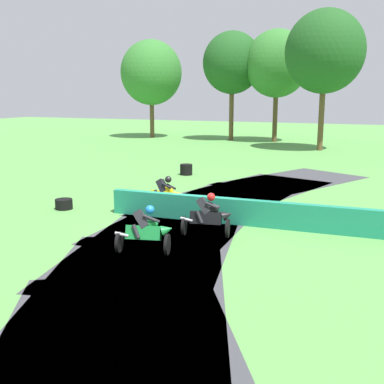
{
  "coord_description": "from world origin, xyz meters",
  "views": [
    {
      "loc": [
        6.51,
        -15.22,
        4.43
      ],
      "look_at": [
        0.0,
        0.54,
        0.9
      ],
      "focal_mm": 44.31,
      "sensor_mm": 36.0,
      "label": 1
    }
  ],
  "objects": [
    {
      "name": "ground_plane",
      "position": [
        0.0,
        0.0,
        0.0
      ],
      "size": [
        120.0,
        120.0,
        0.0
      ],
      "primitive_type": "plane",
      "color": "#569947"
    },
    {
      "name": "motorcycle_trailing_green",
      "position": [
        0.37,
        -3.76,
        0.63
      ],
      "size": [
        1.68,
        1.09,
        1.42
      ],
      "color": "black",
      "rests_on": "ground"
    },
    {
      "name": "motorcycle_lead_yellow",
      "position": [
        -1.25,
        0.83,
        0.64
      ],
      "size": [
        1.7,
        0.84,
        1.43
      ],
      "color": "black",
      "rests_on": "ground"
    },
    {
      "name": "tree_far_right",
      "position": [
        -7.74,
        29.28,
        7.34
      ],
      "size": [
        5.59,
        5.59,
        10.3
      ],
      "color": "brown",
      "rests_on": "ground"
    },
    {
      "name": "tree_mid_rise",
      "position": [
        -16.24,
        28.98,
        6.56
      ],
      "size": [
        6.21,
        6.21,
        9.84
      ],
      "color": "brown",
      "rests_on": "ground"
    },
    {
      "name": "traffic_cone",
      "position": [
        5.58,
        1.8,
        0.22
      ],
      "size": [
        0.28,
        0.28,
        0.44
      ],
      "primitive_type": "cone",
      "color": "orange",
      "rests_on": "ground"
    },
    {
      "name": "motorcycle_chase_black",
      "position": [
        1.44,
        -1.6,
        0.65
      ],
      "size": [
        1.68,
        0.98,
        1.43
      ],
      "color": "black",
      "rests_on": "ground"
    },
    {
      "name": "track_asphalt",
      "position": [
        1.05,
        0.03,
        0.0
      ],
      "size": [
        9.02,
        27.43,
        0.01
      ],
      "color": "#3D3D42",
      "rests_on": "ground"
    },
    {
      "name": "safety_barrier",
      "position": [
        5.2,
        0.16,
        0.45
      ],
      "size": [
        16.18,
        0.79,
        0.9
      ],
      "primitive_type": "cube",
      "rotation": [
        0.0,
        0.0,
        -1.54
      ],
      "color": "#1E8466",
      "rests_on": "ground"
    },
    {
      "name": "tree_behind_barrier",
      "position": [
        -3.43,
        29.27,
        7.16
      ],
      "size": [
        5.86,
        5.86,
        10.26
      ],
      "color": "brown",
      "rests_on": "ground"
    },
    {
      "name": "tire_stack_mid_a",
      "position": [
        -5.05,
        -0.42,
        0.2
      ],
      "size": [
        0.67,
        0.67,
        0.4
      ],
      "color": "black",
      "rests_on": "ground"
    },
    {
      "name": "tire_stack_near",
      "position": [
        -3.77,
        8.81,
        0.3
      ],
      "size": [
        0.69,
        0.69,
        0.6
      ],
      "color": "black",
      "rests_on": "ground"
    },
    {
      "name": "tree_far_left",
      "position": [
        1.5,
        23.76,
        7.63
      ],
      "size": [
        6.1,
        6.1,
        10.86
      ],
      "color": "brown",
      "rests_on": "ground"
    }
  ]
}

